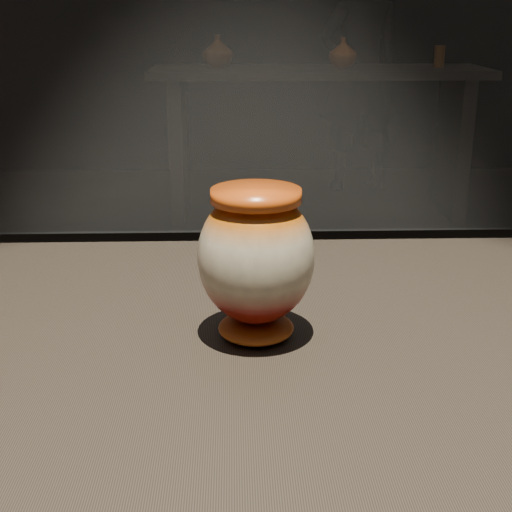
{
  "coord_description": "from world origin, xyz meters",
  "views": [
    {
      "loc": [
        0.15,
        -0.65,
        1.24
      ],
      "look_at": [
        0.17,
        0.06,
        0.99
      ],
      "focal_mm": 50.0,
      "sensor_mm": 36.0,
      "label": 1
    }
  ],
  "objects": [
    {
      "name": "main_vase",
      "position": [
        0.17,
        0.06,
        0.99
      ],
      "size": [
        0.13,
        0.13,
        0.17
      ],
      "rotation": [
        0.0,
        0.0,
        -0.06
      ],
      "color": "maroon",
      "rests_on": "display_plinth"
    },
    {
      "name": "back_shelf",
      "position": [
        0.67,
        3.71,
        0.64
      ],
      "size": [
        2.0,
        0.6,
        0.9
      ],
      "color": "black",
      "rests_on": "ground"
    },
    {
      "name": "back_vase_left",
      "position": [
        0.07,
        3.72,
        0.99
      ],
      "size": [
        0.19,
        0.19,
        0.19
      ],
      "primitive_type": "imported",
      "rotation": [
        0.0,
        0.0,
        0.09
      ],
      "color": "#A04917",
      "rests_on": "back_shelf"
    },
    {
      "name": "back_vase_mid",
      "position": [
        0.8,
        3.69,
        0.99
      ],
      "size": [
        0.2,
        0.2,
        0.17
      ],
      "primitive_type": "imported",
      "rotation": [
        0.0,
        0.0,
        4.46
      ],
      "color": "maroon",
      "rests_on": "back_shelf"
    },
    {
      "name": "back_vase_right",
      "position": [
        1.38,
        3.69,
        0.96
      ],
      "size": [
        0.06,
        0.06,
        0.13
      ],
      "primitive_type": "cylinder",
      "color": "#A04917",
      "rests_on": "back_shelf"
    },
    {
      "name": "visitor",
      "position": [
        1.03,
        4.38,
        0.8
      ],
      "size": [
        0.64,
        0.47,
        1.6
      ],
      "primitive_type": "imported",
      "rotation": [
        0.0,
        0.0,
        3.3
      ],
      "color": "black",
      "rests_on": "ground"
    }
  ]
}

